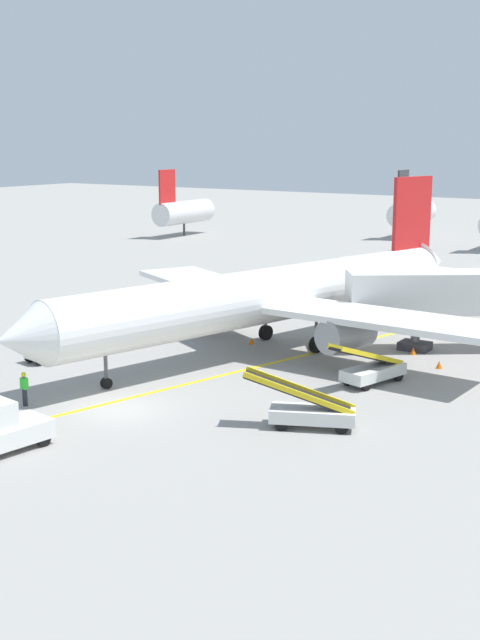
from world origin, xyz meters
TOP-DOWN VIEW (x-y plane):
  - ground_plane at (0.00, 0.00)m, footprint 300.00×300.00m
  - taxi_line_yellow at (0.09, 5.00)m, footprint 21.12×77.32m
  - airliner at (0.23, 13.93)m, footprint 27.86×34.82m
  - jet_bridge at (10.08, 20.46)m, footprint 11.91×9.41m
  - pushback_tug at (-0.52, -6.71)m, footprint 2.42×3.85m
  - baggage_tug_near_wing at (-9.40, 4.64)m, footprint 1.73×2.60m
  - belt_loader_forward_hold at (8.77, 2.81)m, footprint 5.08×3.17m
  - belt_loader_aft_hold at (8.26, 10.61)m, footprint 2.52×5.16m
  - ground_crew_marshaller at (-4.25, -2.02)m, footprint 0.36×0.24m
  - safety_cone_nose_left at (-8.69, 10.03)m, footprint 0.36×0.36m
  - safety_cone_nose_right at (-1.66, 14.42)m, footprint 0.36×0.36m
  - safety_cone_wingtip_left at (10.23, 15.40)m, footprint 0.36×0.36m
  - safety_cone_wingtip_right at (7.85, 17.52)m, footprint 0.36×0.36m
  - safety_cone_tail_area at (-12.85, 13.74)m, footprint 0.36×0.36m
  - distant_aircraft_far_left at (-41.24, 60.07)m, footprint 3.00×10.10m
  - distant_aircraft_mid_left at (-15.35, 75.47)m, footprint 3.00×10.10m

SIDE VIEW (x-z plane):
  - ground_plane at x=0.00m, z-range 0.00..0.00m
  - taxi_line_yellow at x=0.09m, z-range 0.00..0.01m
  - safety_cone_nose_left at x=-8.69m, z-range 0.00..0.44m
  - safety_cone_nose_right at x=-1.66m, z-range 0.00..0.44m
  - safety_cone_wingtip_left at x=10.23m, z-range 0.00..0.44m
  - safety_cone_wingtip_right at x=7.85m, z-range 0.00..0.44m
  - safety_cone_tail_area at x=-12.85m, z-range 0.00..0.44m
  - belt_loader_forward_hold at x=8.77m, z-range -0.52..2.07m
  - belt_loader_aft_hold at x=8.26m, z-range -0.52..2.07m
  - ground_crew_marshaller at x=-4.25m, z-range 0.06..1.76m
  - baggage_tug_near_wing at x=-9.40m, z-range -0.12..1.98m
  - pushback_tug at x=-0.52m, z-range -0.11..2.09m
  - distant_aircraft_far_left at x=-41.24m, z-range -1.18..7.62m
  - distant_aircraft_mid_left at x=-15.35m, z-range -1.18..7.62m
  - airliner at x=0.23m, z-range -1.63..8.47m
  - jet_bridge at x=10.08m, z-range 1.12..5.97m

